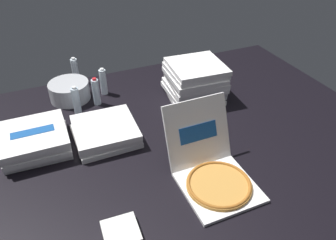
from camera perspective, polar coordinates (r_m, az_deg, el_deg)
The scene contains 11 objects.
ground_plane at distance 2.29m, azimuth 0.27°, elevation -4.58°, with size 3.20×2.40×0.02m, color black.
open_pizza_box at distance 2.01m, azimuth 7.76°, elevation -8.74°, with size 0.42×0.58×0.41m.
pizza_stack_left_far at distance 2.75m, azimuth 4.59°, elevation 6.70°, with size 0.48×0.48×0.29m.
pizza_stack_center_far at distance 2.36m, azimuth -10.67°, elevation -1.93°, with size 0.44×0.45×0.11m.
pizza_stack_right_mid at distance 2.38m, azimuth -21.75°, elevation -3.16°, with size 0.44×0.45×0.15m.
ice_bucket at distance 2.86m, azimuth -16.48°, elevation 4.79°, with size 0.32×0.32×0.15m, color #B7BABF.
water_bottle_0 at distance 2.85m, azimuth -11.00°, elevation 6.44°, with size 0.06×0.06×0.23m.
water_bottle_1 at distance 2.71m, azimuth -12.20°, elevation 4.72°, with size 0.06×0.06×0.23m.
water_bottle_2 at distance 3.09m, azimuth -15.57°, elevation 8.16°, with size 0.06×0.06×0.23m.
water_bottle_3 at distance 2.64m, azimuth -15.41°, elevation 3.21°, with size 0.06×0.06×0.23m.
napkin_pile at distance 1.79m, azimuth -8.03°, elevation -18.47°, with size 0.18×0.18×0.04m, color white.
Camera 1 is at (-0.71, -1.61, 1.46)m, focal length 35.66 mm.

